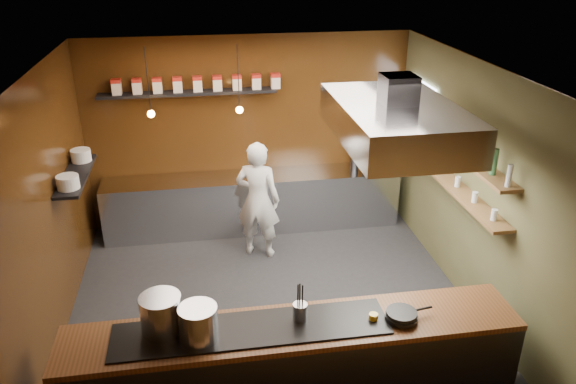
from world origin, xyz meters
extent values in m
plane|color=black|center=(0.00, 0.00, 0.00)|extent=(5.00, 5.00, 0.00)
plane|color=#341909|center=(0.00, 2.50, 1.50)|extent=(5.00, 0.00, 5.00)
plane|color=#341909|center=(-2.50, 0.00, 1.50)|extent=(0.00, 5.00, 5.00)
plane|color=#4D4D2B|center=(2.50, 0.00, 1.50)|extent=(0.00, 5.00, 5.00)
plane|color=silver|center=(0.00, 0.00, 3.00)|extent=(5.00, 5.00, 0.00)
plane|color=white|center=(2.45, 1.70, 1.90)|extent=(0.00, 1.00, 1.00)
cube|color=silver|center=(0.00, 2.17, 0.45)|extent=(4.60, 0.65, 0.90)
cube|color=#38383D|center=(0.00, -1.60, 0.43)|extent=(4.40, 0.70, 0.86)
cube|color=brown|center=(0.00, -1.60, 0.89)|extent=(4.40, 0.72, 0.06)
cube|color=black|center=(-0.40, -1.60, 0.93)|extent=(2.60, 0.55, 0.02)
cube|color=black|center=(-0.90, 2.36, 2.20)|extent=(2.60, 0.26, 0.04)
cube|color=black|center=(-2.34, 1.00, 1.55)|extent=(0.30, 1.40, 0.04)
cube|color=brown|center=(2.34, 0.30, 1.92)|extent=(0.26, 2.80, 0.04)
cube|color=brown|center=(2.34, 0.30, 1.45)|extent=(0.26, 2.80, 0.04)
cube|color=#38383D|center=(1.30, -0.40, 2.85)|extent=(0.35, 0.35, 0.30)
cube|color=silver|center=(1.30, -0.40, 2.50)|extent=(1.20, 2.00, 0.40)
cube|color=white|center=(1.30, -0.40, 2.29)|extent=(1.00, 1.80, 0.02)
cylinder|color=black|center=(-1.40, 1.70, 2.55)|extent=(0.01, 0.01, 0.90)
sphere|color=orange|center=(-1.40, 1.70, 2.10)|extent=(0.10, 0.10, 0.10)
cylinder|color=black|center=(-0.20, 1.70, 2.55)|extent=(0.01, 0.01, 0.90)
sphere|color=orange|center=(-0.20, 1.70, 2.10)|extent=(0.10, 0.10, 0.10)
cube|color=beige|center=(-1.90, 2.36, 2.31)|extent=(0.13, 0.13, 0.17)
cube|color=#AE1F15|center=(-1.90, 2.36, 2.42)|extent=(0.13, 0.13, 0.05)
cube|color=beige|center=(-1.61, 2.36, 2.31)|extent=(0.13, 0.13, 0.17)
cube|color=#AE1F15|center=(-1.61, 2.36, 2.42)|extent=(0.13, 0.13, 0.05)
cube|color=beige|center=(-1.32, 2.36, 2.31)|extent=(0.13, 0.13, 0.17)
cube|color=#AE1F15|center=(-1.32, 2.36, 2.42)|extent=(0.14, 0.13, 0.05)
cube|color=beige|center=(-1.04, 2.36, 2.31)|extent=(0.13, 0.13, 0.17)
cube|color=#AE1F15|center=(-1.04, 2.36, 2.42)|extent=(0.13, 0.13, 0.05)
cube|color=beige|center=(-0.75, 2.36, 2.31)|extent=(0.13, 0.13, 0.17)
cube|color=#AE1F15|center=(-0.75, 2.36, 2.42)|extent=(0.14, 0.13, 0.05)
cube|color=beige|center=(-0.46, 2.36, 2.31)|extent=(0.13, 0.13, 0.17)
cube|color=#AE1F15|center=(-0.46, 2.36, 2.42)|extent=(0.14, 0.13, 0.05)
cube|color=beige|center=(-0.18, 2.36, 2.31)|extent=(0.13, 0.13, 0.17)
cube|color=#AE1F15|center=(-0.18, 2.36, 2.42)|extent=(0.14, 0.13, 0.05)
cube|color=beige|center=(0.11, 2.36, 2.31)|extent=(0.13, 0.13, 0.17)
cube|color=#AE1F15|center=(0.11, 2.36, 2.42)|extent=(0.14, 0.13, 0.05)
cube|color=beige|center=(0.40, 2.36, 2.31)|extent=(0.13, 0.13, 0.17)
cube|color=#AE1F15|center=(0.40, 2.36, 2.42)|extent=(0.14, 0.13, 0.05)
cylinder|color=white|center=(-2.34, 0.55, 1.65)|extent=(0.26, 0.26, 0.16)
cylinder|color=white|center=(-2.34, 1.45, 1.65)|extent=(0.26, 0.26, 0.16)
cylinder|color=silver|center=(2.34, -1.00, 2.06)|extent=(0.06, 0.06, 0.24)
cylinder|color=#2D5933|center=(2.34, -0.68, 2.06)|extent=(0.06, 0.06, 0.24)
cylinder|color=#8C601E|center=(2.34, -0.35, 2.06)|extent=(0.06, 0.06, 0.24)
cylinder|color=silver|center=(2.34, -0.02, 2.06)|extent=(0.06, 0.06, 0.24)
cylinder|color=#2D5933|center=(2.34, 0.30, 2.06)|extent=(0.06, 0.06, 0.24)
cylinder|color=#8C601E|center=(2.34, 0.62, 2.06)|extent=(0.06, 0.06, 0.24)
cylinder|color=silver|center=(2.34, 0.95, 2.06)|extent=(0.06, 0.06, 0.24)
cylinder|color=#2D5933|center=(2.34, 1.27, 2.06)|extent=(0.06, 0.06, 0.24)
cylinder|color=#8C601E|center=(2.34, 1.60, 2.06)|extent=(0.06, 0.06, 0.24)
cylinder|color=silver|center=(2.34, -0.85, 1.53)|extent=(0.07, 0.07, 0.13)
cylinder|color=silver|center=(2.34, -0.39, 1.53)|extent=(0.07, 0.07, 0.13)
cylinder|color=silver|center=(2.34, 0.07, 1.53)|extent=(0.07, 0.07, 0.13)
cylinder|color=silver|center=(2.34, 0.53, 1.53)|extent=(0.07, 0.07, 0.13)
cylinder|color=silver|center=(2.34, 0.99, 1.53)|extent=(0.07, 0.07, 0.13)
cylinder|color=silver|center=(2.34, 1.45, 1.53)|extent=(0.07, 0.07, 0.13)
cylinder|color=#B8BABF|center=(-1.22, -1.50, 1.13)|extent=(0.49, 0.49, 0.37)
cylinder|color=silver|center=(-0.89, -1.66, 1.11)|extent=(0.37, 0.37, 0.34)
cylinder|color=#B8BABF|center=(0.07, -1.55, 1.03)|extent=(0.15, 0.15, 0.18)
cylinder|color=black|center=(1.04, -1.68, 0.96)|extent=(0.32, 0.32, 0.04)
cylinder|color=black|center=(1.04, -1.68, 1.00)|extent=(0.30, 0.30, 0.04)
cylinder|color=black|center=(1.27, -1.65, 1.00)|extent=(0.18, 0.05, 0.02)
cylinder|color=yellow|center=(0.77, -1.65, 0.96)|extent=(0.11, 0.11, 0.08)
cube|color=black|center=(2.05, 2.20, 1.11)|extent=(0.44, 0.42, 0.42)
imported|color=white|center=(-0.01, 1.34, 0.87)|extent=(0.74, 0.62, 1.74)
camera|label=1|loc=(-0.75, -5.86, 4.29)|focal=35.00mm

